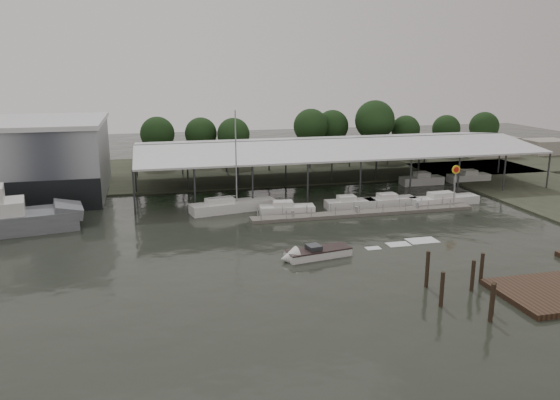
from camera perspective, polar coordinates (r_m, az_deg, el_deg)
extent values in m
plane|color=#232720|center=(53.53, -2.12, -5.31)|extent=(200.00, 200.00, 0.00)
cube|color=#3F4433|center=(93.73, -7.32, 3.04)|extent=(140.00, 30.00, 0.30)
cube|color=#92969B|center=(82.50, -26.15, 3.70)|extent=(24.00, 20.00, 10.00)
cube|color=silver|center=(81.87, -26.54, 7.28)|extent=(24.50, 20.50, 0.60)
cube|color=#323438|center=(82.83, 5.51, 6.33)|extent=(58.00, 0.40, 0.30)
cylinder|color=#323438|center=(67.72, -15.01, 0.76)|extent=(0.24, 0.24, 5.50)
cylinder|color=#323438|center=(87.88, 26.24, 2.74)|extent=(0.24, 0.24, 5.50)
cylinder|color=#323438|center=(90.29, -14.79, 3.99)|extent=(0.24, 0.24, 5.50)
cylinder|color=#323438|center=(106.25, 18.37, 5.18)|extent=(0.24, 0.24, 5.50)
cube|color=#656159|center=(66.90, 8.80, -1.34)|extent=(28.00, 2.00, 0.40)
cylinder|color=#949799|center=(62.18, -2.02, -1.78)|extent=(0.10, 0.10, 1.20)
cylinder|color=#949799|center=(73.37, 17.98, -0.02)|extent=(0.10, 0.10, 1.20)
cube|color=#949799|center=(66.40, 8.02, -0.98)|extent=(0.30, 0.30, 0.70)
cylinder|color=#949799|center=(71.73, 17.77, 1.08)|extent=(0.16, 0.16, 5.00)
cylinder|color=yellow|center=(71.25, 17.92, 3.04)|extent=(1.10, 0.12, 1.10)
cylinder|color=red|center=(71.19, 17.95, 3.03)|extent=(0.70, 0.05, 0.70)
cube|color=gray|center=(115.81, 20.72, 5.28)|extent=(10.00, 8.00, 4.00)
cube|color=gray|center=(122.88, 26.00, 4.99)|extent=(8.00, 6.00, 3.00)
cube|color=slate|center=(65.57, -21.29, -0.92)|extent=(3.94, 5.32, 1.78)
cube|color=white|center=(67.90, -4.94, -0.73)|extent=(10.93, 4.68, 1.40)
cube|color=silver|center=(67.13, -6.31, -0.15)|extent=(3.69, 2.44, 0.80)
cylinder|color=#949799|center=(66.79, -4.62, 4.44)|extent=(0.16, 0.16, 11.50)
cylinder|color=#949799|center=(67.11, -6.07, 0.30)|extent=(3.45, 0.82, 0.12)
cube|color=white|center=(51.81, 4.02, -5.59)|extent=(6.50, 3.06, 0.90)
cone|color=white|center=(50.53, 0.92, -6.07)|extent=(1.93, 2.25, 2.00)
cube|color=black|center=(51.68, 4.03, -5.17)|extent=(6.52, 3.12, 0.12)
cube|color=#323438|center=(51.38, 3.54, -4.98)|extent=(1.43, 1.59, 0.50)
cube|color=silver|center=(54.90, 9.70, -4.99)|extent=(2.30, 1.50, 0.04)
cube|color=silver|center=(56.55, 12.25, -4.54)|extent=(3.10, 2.00, 0.04)
cube|color=silver|center=(58.30, 14.65, -4.12)|extent=(3.90, 2.50, 0.04)
cube|color=white|center=(66.25, 0.73, -1.05)|extent=(6.87, 3.03, 1.10)
cube|color=silver|center=(65.93, 0.31, -0.41)|extent=(2.51, 1.89, 0.70)
cube|color=white|center=(69.51, 7.33, -0.45)|extent=(6.36, 2.33, 1.10)
cube|color=silver|center=(69.14, 6.97, 0.17)|extent=(2.24, 1.65, 0.70)
cube|color=white|center=(71.55, 11.45, -0.20)|extent=(6.85, 2.55, 1.10)
cube|color=silver|center=(71.16, 11.11, 0.40)|extent=(2.44, 1.73, 0.70)
cube|color=white|center=(73.96, 16.77, -0.06)|extent=(9.43, 2.74, 1.10)
cube|color=silver|center=(73.53, 16.47, 0.52)|extent=(3.35, 1.79, 0.70)
cylinder|color=#35271A|center=(46.66, 19.46, -7.81)|extent=(0.32, 0.32, 3.18)
cylinder|color=#35271A|center=(43.17, 21.32, -9.88)|extent=(0.32, 0.32, 3.01)
cylinder|color=#35271A|center=(43.06, 16.53, -9.30)|extent=(0.32, 0.32, 3.34)
cylinder|color=#35271A|center=(46.26, 15.11, -7.35)|extent=(0.32, 0.32, 3.65)
cylinder|color=#35271A|center=(48.64, 20.29, -7.00)|extent=(0.32, 0.32, 3.16)
cylinder|color=#35271A|center=(41.77, 21.21, -10.36)|extent=(0.32, 0.32, 3.44)
cylinder|color=#312316|center=(98.83, -12.57, 4.58)|extent=(0.50, 0.50, 4.25)
sphere|color=#1F3D19|center=(98.31, -12.69, 6.78)|extent=(5.96, 5.96, 5.96)
cylinder|color=#312316|center=(99.83, -8.20, 4.81)|extent=(0.50, 0.50, 4.08)
sphere|color=#1F3D19|center=(99.32, -8.27, 6.90)|extent=(5.72, 5.72, 5.72)
cylinder|color=#312316|center=(97.73, -4.84, 4.72)|extent=(0.50, 0.50, 4.11)
sphere|color=#1F3D19|center=(97.21, -4.89, 6.87)|extent=(5.76, 5.76, 5.76)
cylinder|color=#312316|center=(103.72, 3.20, 5.43)|extent=(0.50, 0.50, 4.64)
sphere|color=#1F3D19|center=(103.18, 3.24, 7.72)|extent=(6.50, 6.50, 6.50)
cylinder|color=#312316|center=(106.62, 5.44, 5.56)|extent=(0.50, 0.50, 4.43)
sphere|color=#1F3D19|center=(106.12, 5.49, 7.69)|extent=(6.20, 6.20, 6.20)
cylinder|color=#312316|center=(106.06, 9.77, 5.63)|extent=(0.50, 0.50, 5.35)
sphere|color=#1F3D19|center=(105.48, 9.87, 8.22)|extent=(7.49, 7.49, 7.49)
cylinder|color=#312316|center=(109.50, 12.89, 5.36)|extent=(0.50, 0.50, 3.91)
sphere|color=#1F3D19|center=(109.05, 12.99, 7.18)|extent=(5.47, 5.47, 5.47)
cylinder|color=#312316|center=(113.69, 16.85, 5.40)|extent=(0.50, 0.50, 3.86)
sphere|color=#1F3D19|center=(113.26, 16.97, 7.14)|extent=(5.41, 5.41, 5.41)
cylinder|color=#312316|center=(117.03, 20.39, 5.42)|extent=(0.50, 0.50, 4.11)
sphere|color=#1F3D19|center=(116.59, 20.55, 7.21)|extent=(5.75, 5.75, 5.75)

